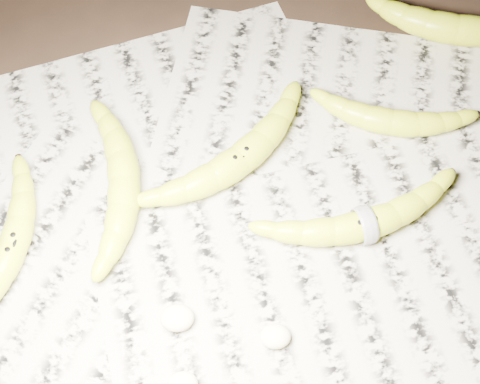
{
  "coord_description": "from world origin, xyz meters",
  "views": [
    {
      "loc": [
        -0.01,
        -0.31,
        0.7
      ],
      "look_at": [
        0.01,
        0.04,
        0.05
      ],
      "focal_mm": 50.0,
      "sensor_mm": 36.0,
      "label": 1
    }
  ],
  "objects_px": {
    "banana_left_b": "(124,182)",
    "banana_upper_b": "(457,28)",
    "banana_upper_a": "(392,120)",
    "banana_center": "(239,158)",
    "banana_left_a": "(11,246)",
    "banana_taped": "(365,224)"
  },
  "relations": [
    {
      "from": "banana_left_b",
      "to": "banana_upper_b",
      "type": "relative_size",
      "value": 0.98
    },
    {
      "from": "banana_upper_a",
      "to": "banana_center",
      "type": "bearing_deg",
      "value": -153.03
    },
    {
      "from": "banana_left_a",
      "to": "banana_left_b",
      "type": "height_order",
      "value": "banana_left_b"
    },
    {
      "from": "banana_center",
      "to": "banana_upper_a",
      "type": "distance_m",
      "value": 0.19
    },
    {
      "from": "banana_center",
      "to": "banana_taped",
      "type": "xyz_separation_m",
      "value": [
        0.14,
        -0.09,
        -0.0
      ]
    },
    {
      "from": "banana_left_b",
      "to": "banana_taped",
      "type": "height_order",
      "value": "banana_left_b"
    },
    {
      "from": "banana_taped",
      "to": "banana_upper_b",
      "type": "distance_m",
      "value": 0.32
    },
    {
      "from": "banana_left_a",
      "to": "banana_left_b",
      "type": "bearing_deg",
      "value": -44.99
    },
    {
      "from": "banana_left_a",
      "to": "banana_upper_b",
      "type": "relative_size",
      "value": 0.95
    },
    {
      "from": "banana_taped",
      "to": "banana_upper_a",
      "type": "distance_m",
      "value": 0.15
    },
    {
      "from": "banana_left_a",
      "to": "banana_taped",
      "type": "xyz_separation_m",
      "value": [
        0.39,
        0.01,
        0.0
      ]
    },
    {
      "from": "banana_left_a",
      "to": "banana_center",
      "type": "xyz_separation_m",
      "value": [
        0.26,
        0.1,
        0.0
      ]
    },
    {
      "from": "banana_upper_a",
      "to": "banana_left_b",
      "type": "bearing_deg",
      "value": -154.64
    },
    {
      "from": "banana_left_b",
      "to": "banana_center",
      "type": "bearing_deg",
      "value": -83.01
    },
    {
      "from": "banana_left_b",
      "to": "banana_left_a",
      "type": "bearing_deg",
      "value": 118.45
    },
    {
      "from": "banana_left_a",
      "to": "banana_upper_a",
      "type": "height_order",
      "value": "same"
    },
    {
      "from": "banana_center",
      "to": "banana_upper_a",
      "type": "relative_size",
      "value": 1.25
    },
    {
      "from": "banana_upper_a",
      "to": "banana_upper_b",
      "type": "bearing_deg",
      "value": 65.36
    },
    {
      "from": "banana_center",
      "to": "banana_left_a",
      "type": "bearing_deg",
      "value": 162.72
    },
    {
      "from": "banana_left_b",
      "to": "banana_center",
      "type": "height_order",
      "value": "banana_center"
    },
    {
      "from": "banana_upper_a",
      "to": "banana_upper_b",
      "type": "xyz_separation_m",
      "value": [
        0.11,
        0.14,
        0.0
      ]
    },
    {
      "from": "banana_left_a",
      "to": "banana_center",
      "type": "distance_m",
      "value": 0.27
    }
  ]
}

